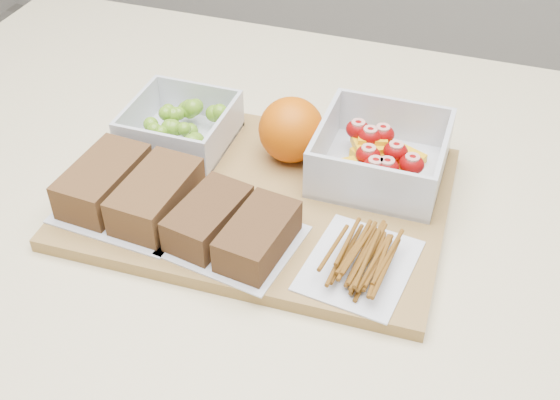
{
  "coord_description": "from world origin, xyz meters",
  "views": [
    {
      "loc": [
        0.19,
        -0.56,
        1.43
      ],
      "look_at": [
        0.0,
        0.0,
        0.93
      ],
      "focal_mm": 45.0,
      "sensor_mm": 36.0,
      "label": 1
    }
  ],
  "objects_px": {
    "cutting_board": "(261,197)",
    "grape_container": "(182,127)",
    "pretzel_bag": "(360,257)",
    "orange": "(291,130)",
    "sandwich_bag_left": "(130,189)",
    "fruit_container": "(380,157)",
    "sandwich_bag_center": "(233,228)"
  },
  "relations": [
    {
      "from": "cutting_board",
      "to": "grape_container",
      "type": "bearing_deg",
      "value": 151.74
    },
    {
      "from": "grape_container",
      "to": "pretzel_bag",
      "type": "xyz_separation_m",
      "value": [
        0.26,
        -0.14,
        -0.01
      ]
    },
    {
      "from": "orange",
      "to": "sandwich_bag_left",
      "type": "height_order",
      "value": "orange"
    },
    {
      "from": "cutting_board",
      "to": "pretzel_bag",
      "type": "height_order",
      "value": "pretzel_bag"
    },
    {
      "from": "orange",
      "to": "sandwich_bag_left",
      "type": "relative_size",
      "value": 0.51
    },
    {
      "from": "fruit_container",
      "to": "orange",
      "type": "xyz_separation_m",
      "value": [
        -0.11,
        -0.0,
        0.02
      ]
    },
    {
      "from": "cutting_board",
      "to": "pretzel_bag",
      "type": "bearing_deg",
      "value": -31.99
    },
    {
      "from": "fruit_container",
      "to": "pretzel_bag",
      "type": "distance_m",
      "value": 0.16
    },
    {
      "from": "grape_container",
      "to": "orange",
      "type": "xyz_separation_m",
      "value": [
        0.14,
        0.01,
        0.02
      ]
    },
    {
      "from": "cutting_board",
      "to": "orange",
      "type": "height_order",
      "value": "orange"
    },
    {
      "from": "fruit_container",
      "to": "orange",
      "type": "bearing_deg",
      "value": -179.08
    },
    {
      "from": "orange",
      "to": "pretzel_bag",
      "type": "relative_size",
      "value": 0.58
    },
    {
      "from": "cutting_board",
      "to": "fruit_container",
      "type": "bearing_deg",
      "value": 31.37
    },
    {
      "from": "fruit_container",
      "to": "orange",
      "type": "height_order",
      "value": "orange"
    },
    {
      "from": "sandwich_bag_left",
      "to": "grape_container",
      "type": "bearing_deg",
      "value": 88.66
    },
    {
      "from": "pretzel_bag",
      "to": "fruit_container",
      "type": "bearing_deg",
      "value": 95.71
    },
    {
      "from": "sandwich_bag_left",
      "to": "sandwich_bag_center",
      "type": "relative_size",
      "value": 1.07
    },
    {
      "from": "cutting_board",
      "to": "sandwich_bag_center",
      "type": "relative_size",
      "value": 2.87
    },
    {
      "from": "grape_container",
      "to": "fruit_container",
      "type": "distance_m",
      "value": 0.25
    },
    {
      "from": "sandwich_bag_left",
      "to": "pretzel_bag",
      "type": "distance_m",
      "value": 0.27
    },
    {
      "from": "cutting_board",
      "to": "sandwich_bag_left",
      "type": "relative_size",
      "value": 2.7
    },
    {
      "from": "grape_container",
      "to": "orange",
      "type": "distance_m",
      "value": 0.14
    },
    {
      "from": "grape_container",
      "to": "sandwich_bag_center",
      "type": "bearing_deg",
      "value": -49.7
    },
    {
      "from": "fruit_container",
      "to": "pretzel_bag",
      "type": "relative_size",
      "value": 1.07
    },
    {
      "from": "orange",
      "to": "sandwich_bag_left",
      "type": "bearing_deg",
      "value": -134.41
    },
    {
      "from": "orange",
      "to": "sandwich_bag_center",
      "type": "relative_size",
      "value": 0.54
    },
    {
      "from": "fruit_container",
      "to": "pretzel_bag",
      "type": "xyz_separation_m",
      "value": [
        0.02,
        -0.16,
        -0.01
      ]
    },
    {
      "from": "cutting_board",
      "to": "pretzel_bag",
      "type": "relative_size",
      "value": 3.1
    },
    {
      "from": "cutting_board",
      "to": "sandwich_bag_center",
      "type": "height_order",
      "value": "sandwich_bag_center"
    },
    {
      "from": "grape_container",
      "to": "sandwich_bag_left",
      "type": "xyz_separation_m",
      "value": [
        -0.0,
        -0.13,
        0.0
      ]
    },
    {
      "from": "fruit_container",
      "to": "pretzel_bag",
      "type": "height_order",
      "value": "fruit_container"
    },
    {
      "from": "cutting_board",
      "to": "orange",
      "type": "bearing_deg",
      "value": 79.84
    }
  ]
}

